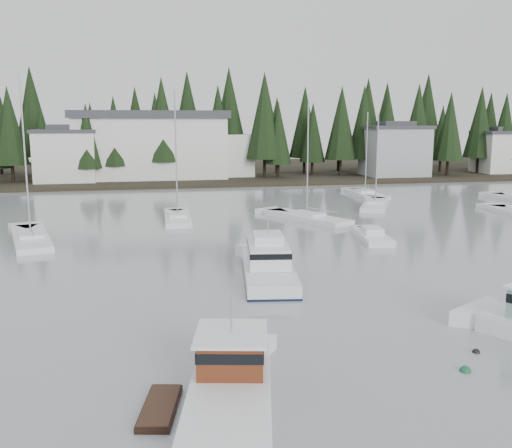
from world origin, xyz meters
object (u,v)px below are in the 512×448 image
(sailboat_1, at_px, (375,206))
(runabout_1, at_px, (372,238))
(house_west, at_px, (66,155))
(house_east_b, at_px, (502,151))
(sailboat_3, at_px, (178,220))
(lobster_boat_brown, at_px, (227,392))
(harbor_inn, at_px, (163,146))
(sailboat_9, at_px, (365,195))
(sailboat_8, at_px, (31,240))
(cabin_cruiser_center, at_px, (268,267))
(house_east_a, at_px, (395,150))
(sailboat_7, at_px, (307,219))

(sailboat_1, relative_size, runabout_1, 1.62)
(house_west, xyz_separation_m, house_east_b, (76.00, 1.00, -0.25))
(sailboat_3, bearing_deg, runabout_1, -126.86)
(lobster_boat_brown, distance_m, sailboat_3, 38.12)
(harbor_inn, bearing_deg, sailboat_9, -44.39)
(sailboat_3, distance_m, sailboat_8, 14.62)
(lobster_boat_brown, xyz_separation_m, sailboat_9, (26.46, 52.59, -0.42))
(runabout_1, bearing_deg, sailboat_9, -11.85)
(lobster_boat_brown, relative_size, sailboat_8, 0.63)
(house_east_b, relative_size, runabout_1, 1.37)
(cabin_cruiser_center, distance_m, sailboat_8, 22.34)
(house_west, distance_m, sailboat_1, 49.20)
(harbor_inn, height_order, lobster_boat_brown, harbor_inn)
(house_east_b, bearing_deg, sailboat_9, -147.62)
(house_east_b, xyz_separation_m, sailboat_3, (-61.28, -37.02, -4.32))
(house_east_b, bearing_deg, sailboat_3, -148.86)
(house_east_a, bearing_deg, lobster_boat_brown, -118.68)
(harbor_inn, xyz_separation_m, sailboat_7, (12.46, -41.48, -5.72))
(harbor_inn, bearing_deg, house_east_a, -6.36)
(sailboat_8, xyz_separation_m, runabout_1, (28.02, -4.96, 0.06))
(house_west, relative_size, harbor_inn, 0.32)
(house_east_a, distance_m, sailboat_7, 45.88)
(sailboat_8, bearing_deg, harbor_inn, -28.86)
(sailboat_1, bearing_deg, runabout_1, -176.93)
(sailboat_3, relative_size, sailboat_8, 0.93)
(sailboat_1, bearing_deg, sailboat_7, 151.03)
(sailboat_1, distance_m, sailboat_3, 23.60)
(harbor_inn, relative_size, sailboat_3, 2.22)
(house_west, distance_m, house_east_a, 54.01)
(sailboat_9, bearing_deg, cabin_cruiser_center, 152.98)
(sailboat_8, bearing_deg, cabin_cruiser_center, -144.35)
(house_west, relative_size, sailboat_1, 0.84)
(sailboat_3, bearing_deg, harbor_inn, 1.51)
(house_east_b, relative_size, sailboat_3, 0.72)
(lobster_boat_brown, relative_size, cabin_cruiser_center, 0.88)
(sailboat_7, bearing_deg, sailboat_9, -65.82)
(house_west, bearing_deg, harbor_inn, 12.52)
(sailboat_7, bearing_deg, sailboat_8, 74.11)
(house_east_a, relative_size, sailboat_8, 0.74)
(house_west, xyz_separation_m, cabin_cruiser_center, (19.05, -58.11, -4.02))
(house_west, distance_m, sailboat_8, 43.79)
(harbor_inn, height_order, sailboat_9, harbor_inn)
(sailboat_1, bearing_deg, cabin_cruiser_center, 172.04)
(harbor_inn, distance_m, lobster_boat_brown, 77.66)
(house_east_a, height_order, lobster_boat_brown, house_east_a)
(sailboat_3, bearing_deg, lobster_boat_brown, -179.12)
(house_east_b, height_order, harbor_inn, harbor_inn)
(sailboat_7, bearing_deg, runabout_1, 166.71)
(sailboat_9, bearing_deg, house_west, 65.29)
(lobster_boat_brown, bearing_deg, house_west, 22.69)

